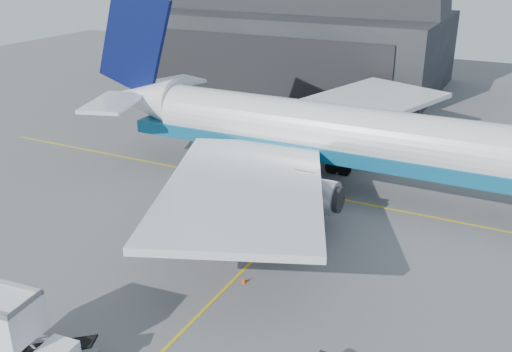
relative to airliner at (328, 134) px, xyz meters
The scene contains 7 objects.
ground 23.17m from the airliner, 89.61° to the right, with size 200.00×200.00×0.00m, color #565659.
taxi_lines 11.25m from the airliner, 89.11° to the right, with size 80.00×42.12×0.02m.
hangar 47.90m from the airliner, 117.24° to the left, with size 50.00×28.30×28.00m.
airliner is the anchor object (origin of this frame).
catering_truck 34.09m from the airliner, 100.54° to the right, with size 7.17×3.22×4.79m.
pushback_tug 13.77m from the airliner, 80.11° to the right, with size 3.96×3.11×1.62m.
traffic_cone 20.15m from the airliner, 87.10° to the right, with size 0.35×0.35×0.50m.
Camera 1 is at (17.31, -27.66, 22.37)m, focal length 40.00 mm.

